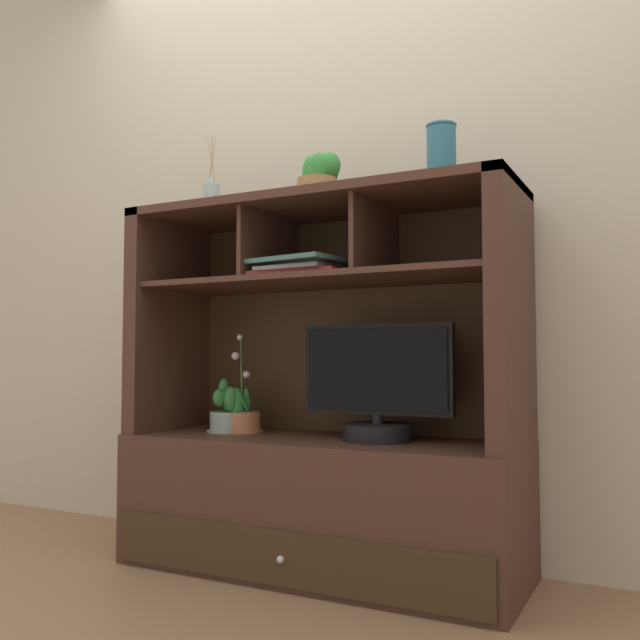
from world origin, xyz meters
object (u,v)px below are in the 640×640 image
(media_console, at_px, (321,452))
(potted_succulent, at_px, (319,178))
(potted_fern, at_px, (230,413))
(diffuser_bottle, at_px, (212,197))
(tv_monitor, at_px, (377,392))
(ceramic_vase, at_px, (441,155))
(potted_orchid, at_px, (241,420))
(magazine_stack_left, at_px, (306,269))

(media_console, relative_size, potted_succulent, 8.28)
(potted_fern, bearing_deg, media_console, -0.41)
(diffuser_bottle, bearing_deg, tv_monitor, 1.90)
(diffuser_bottle, relative_size, ceramic_vase, 1.42)
(potted_fern, bearing_deg, diffuser_bottle, -148.08)
(media_console, height_order, potted_orchid, media_console)
(potted_orchid, bearing_deg, potted_fern, -160.86)
(tv_monitor, distance_m, magazine_stack_left, 0.49)
(tv_monitor, distance_m, potted_fern, 0.60)
(tv_monitor, xyz_separation_m, diffuser_bottle, (-0.66, -0.02, 0.72))
(potted_orchid, distance_m, diffuser_bottle, 0.85)
(potted_succulent, height_order, ceramic_vase, ceramic_vase)
(diffuser_bottle, bearing_deg, media_console, 4.76)
(media_console, distance_m, ceramic_vase, 1.08)
(media_console, bearing_deg, potted_orchid, 177.21)
(diffuser_bottle, bearing_deg, potted_fern, 31.92)
(potted_orchid, relative_size, ceramic_vase, 1.81)
(diffuser_bottle, height_order, potted_succulent, diffuser_bottle)
(potted_succulent, bearing_deg, potted_orchid, 172.63)
(potted_orchid, bearing_deg, magazine_stack_left, -11.41)
(magazine_stack_left, distance_m, potted_succulent, 0.32)
(potted_orchid, xyz_separation_m, diffuser_bottle, (-0.10, -0.05, 0.84))
(media_console, bearing_deg, potted_fern, 179.59)
(potted_fern, relative_size, magazine_stack_left, 0.57)
(magazine_stack_left, relative_size, ceramic_vase, 1.72)
(ceramic_vase, bearing_deg, potted_orchid, 176.83)
(media_console, height_order, magazine_stack_left, media_console)
(tv_monitor, xyz_separation_m, magazine_stack_left, (-0.25, -0.03, 0.42))
(media_console, xyz_separation_m, potted_fern, (-0.38, 0.00, 0.12))
(tv_monitor, xyz_separation_m, potted_succulent, (-0.21, -0.01, 0.74))
(potted_fern, xyz_separation_m, potted_succulent, (0.39, -0.03, 0.83))
(diffuser_bottle, relative_size, potted_succulent, 1.72)
(media_console, relative_size, potted_orchid, 3.79)
(potted_fern, height_order, diffuser_bottle, diffuser_bottle)
(tv_monitor, bearing_deg, diffuser_bottle, -178.10)
(potted_fern, distance_m, potted_succulent, 0.92)
(potted_succulent, xyz_separation_m, ceramic_vase, (0.44, 0.00, 0.02))
(tv_monitor, height_order, potted_fern, tv_monitor)
(potted_orchid, bearing_deg, diffuser_bottle, -152.67)
(ceramic_vase, bearing_deg, magazine_stack_left, -177.82)
(media_console, height_order, tv_monitor, media_console)
(diffuser_bottle, bearing_deg, potted_orchid, 27.33)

